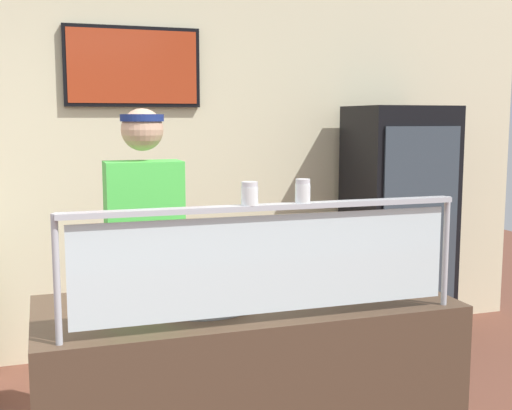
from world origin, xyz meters
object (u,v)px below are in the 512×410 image
object	(u,v)px
pizza_tray	(203,302)
worker_figure	(146,259)
parmesan_shaker	(250,195)
drink_fridge	(398,226)
pepper_flake_shaker	(303,192)
pizza_server	(193,299)

from	to	relation	value
pizza_tray	worker_figure	bearing A→B (deg)	99.37
parmesan_shaker	drink_fridge	size ratio (longest dim) A/B	0.05
pepper_flake_shaker	worker_figure	distance (m)	1.18
worker_figure	pepper_flake_shaker	bearing A→B (deg)	-66.90
pepper_flake_shaker	drink_fridge	distance (m)	2.66
parmesan_shaker	worker_figure	xyz separation A→B (m)	(-0.22, 1.01, -0.43)
pizza_server	drink_fridge	size ratio (longest dim) A/B	0.16
pizza_tray	pizza_server	xyz separation A→B (m)	(-0.05, -0.02, 0.02)
pizza_tray	pizza_server	bearing A→B (deg)	-156.19
worker_figure	pizza_server	bearing A→B (deg)	-84.35
pepper_flake_shaker	parmesan_shaker	bearing A→B (deg)	180.00
pizza_tray	parmesan_shaker	size ratio (longest dim) A/B	4.91
pizza_server	parmesan_shaker	size ratio (longest dim) A/B	3.30
worker_figure	pizza_tray	bearing A→B (deg)	-80.63
pepper_flake_shaker	pizza_tray	bearing A→B (deg)	136.60
pizza_tray	pepper_flake_shaker	bearing A→B (deg)	-43.40
parmesan_shaker	pepper_flake_shaker	bearing A→B (deg)	-0.00
drink_fridge	parmesan_shaker	bearing A→B (deg)	-131.91
pizza_server	drink_fridge	world-z (taller)	drink_fridge
parmesan_shaker	worker_figure	bearing A→B (deg)	102.50
pizza_server	worker_figure	xyz separation A→B (m)	(-0.07, 0.74, 0.02)
parmesan_shaker	pizza_tray	bearing A→B (deg)	109.73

